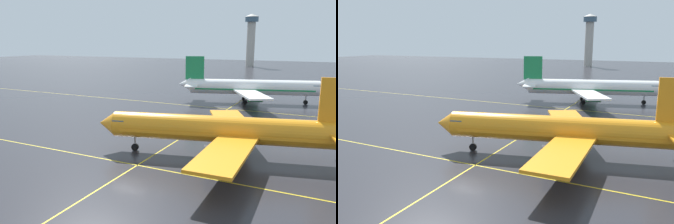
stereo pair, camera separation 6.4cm
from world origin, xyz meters
The scene contains 4 objects.
airliner_second_row centered at (9.34, 47.99, 3.93)m, with size 36.66×31.18×11.51m.
airliner_third_row centered at (2.95, 92.20, 4.15)m, with size 38.34×32.73×12.15m.
taxiway_markings centered at (0.00, 39.78, 0.00)m, with size 169.02×137.88×0.01m.
control_tower centered at (-27.47, 224.75, 19.53)m, with size 8.82×8.82×33.25m.
Camera 1 is at (21.99, 4.50, 15.92)m, focal length 35.59 mm.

